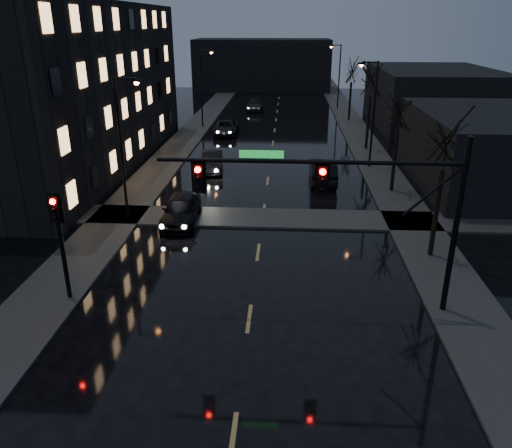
# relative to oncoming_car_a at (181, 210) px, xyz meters

# --- Properties ---
(sidewalk_left) EXTENTS (3.00, 140.00, 0.12)m
(sidewalk_left) POSITION_rel_oncoming_car_a_xyz_m (-3.92, 17.36, -0.74)
(sidewalk_left) COLOR #2D2D2B
(sidewalk_left) RESTS_ON ground
(sidewalk_right) EXTENTS (3.00, 140.00, 0.12)m
(sidewalk_right) POSITION_rel_oncoming_car_a_xyz_m (13.08, 17.36, -0.74)
(sidewalk_right) COLOR #2D2D2B
(sidewalk_right) RESTS_ON ground
(sidewalk_cross) EXTENTS (40.00, 3.00, 0.12)m
(sidewalk_cross) POSITION_rel_oncoming_car_a_xyz_m (4.58, 0.86, -0.74)
(sidewalk_cross) COLOR #2D2D2B
(sidewalk_cross) RESTS_ON ground
(apartment_block) EXTENTS (12.00, 30.00, 12.00)m
(apartment_block) POSITION_rel_oncoming_car_a_xyz_m (-11.92, 12.36, 5.20)
(apartment_block) COLOR black
(apartment_block) RESTS_ON ground
(commercial_right_near) EXTENTS (10.00, 14.00, 5.00)m
(commercial_right_near) POSITION_rel_oncoming_car_a_xyz_m (20.08, 8.36, 1.70)
(commercial_right_near) COLOR black
(commercial_right_near) RESTS_ON ground
(commercial_right_far) EXTENTS (12.00, 18.00, 6.00)m
(commercial_right_far) POSITION_rel_oncoming_car_a_xyz_m (21.58, 30.36, 2.20)
(commercial_right_far) COLOR black
(commercial_right_far) RESTS_ON ground
(far_block) EXTENTS (22.00, 10.00, 8.00)m
(far_block) POSITION_rel_oncoming_car_a_xyz_m (1.58, 60.36, 3.20)
(far_block) COLOR black
(far_block) RESTS_ON ground
(signal_mast) EXTENTS (11.11, 0.41, 7.00)m
(signal_mast) POSITION_rel_oncoming_car_a_xyz_m (8.43, -8.65, 4.07)
(signal_mast) COLOR black
(signal_mast) RESTS_ON ground
(signal_pole_left) EXTENTS (0.35, 0.41, 4.53)m
(signal_pole_left) POSITION_rel_oncoming_car_a_xyz_m (-2.92, -8.65, 2.21)
(signal_pole_left) COLOR black
(signal_pole_left) RESTS_ON ground
(tree_near) EXTENTS (3.52, 3.52, 8.08)m
(tree_near) POSITION_rel_oncoming_car_a_xyz_m (12.98, -3.64, 5.42)
(tree_near) COLOR black
(tree_near) RESTS_ON ground
(tree_mid_a) EXTENTS (3.30, 3.30, 7.58)m
(tree_mid_a) POSITION_rel_oncoming_car_a_xyz_m (12.98, 6.36, 5.03)
(tree_mid_a) COLOR black
(tree_mid_a) RESTS_ON ground
(tree_mid_b) EXTENTS (3.74, 3.74, 8.59)m
(tree_mid_b) POSITION_rel_oncoming_car_a_xyz_m (12.98, 18.36, 5.81)
(tree_mid_b) COLOR black
(tree_mid_b) RESTS_ON ground
(tree_far) EXTENTS (3.43, 3.43, 7.88)m
(tree_far) POSITION_rel_oncoming_car_a_xyz_m (12.98, 32.36, 5.26)
(tree_far) COLOR black
(tree_far) RESTS_ON ground
(streetlight_l_near) EXTENTS (1.53, 0.28, 8.00)m
(streetlight_l_near) POSITION_rel_oncoming_car_a_xyz_m (-3.00, 0.36, 3.97)
(streetlight_l_near) COLOR black
(streetlight_l_near) RESTS_ON ground
(streetlight_l_far) EXTENTS (1.53, 0.28, 8.00)m
(streetlight_l_far) POSITION_rel_oncoming_car_a_xyz_m (-3.00, 27.36, 3.97)
(streetlight_l_far) COLOR black
(streetlight_l_far) RESTS_ON ground
(streetlight_r_mid) EXTENTS (1.53, 0.28, 8.00)m
(streetlight_r_mid) POSITION_rel_oncoming_car_a_xyz_m (12.16, 12.36, 3.97)
(streetlight_r_mid) COLOR black
(streetlight_r_mid) RESTS_ON ground
(streetlight_r_far) EXTENTS (1.53, 0.28, 8.00)m
(streetlight_r_far) POSITION_rel_oncoming_car_a_xyz_m (12.16, 40.36, 3.97)
(streetlight_r_far) COLOR black
(streetlight_r_far) RESTS_ON ground
(oncoming_car_a) EXTENTS (1.99, 4.74, 1.60)m
(oncoming_car_a) POSITION_rel_oncoming_car_a_xyz_m (0.00, 0.00, 0.00)
(oncoming_car_a) COLOR black
(oncoming_car_a) RESTS_ON ground
(oncoming_car_b) EXTENTS (2.06, 4.59, 1.46)m
(oncoming_car_b) POSITION_rel_oncoming_car_a_xyz_m (0.24, 10.72, -0.07)
(oncoming_car_b) COLOR black
(oncoming_car_b) RESTS_ON ground
(oncoming_car_c) EXTENTS (2.32, 4.98, 1.38)m
(oncoming_car_c) POSITION_rel_oncoming_car_a_xyz_m (-0.25, 24.00, -0.11)
(oncoming_car_c) COLOR black
(oncoming_car_c) RESTS_ON ground
(oncoming_car_d) EXTENTS (2.55, 5.44, 1.53)m
(oncoming_car_d) POSITION_rel_oncoming_car_a_xyz_m (1.67, 38.97, -0.03)
(oncoming_car_d) COLOR black
(oncoming_car_d) RESTS_ON ground
(lead_car) EXTENTS (1.81, 5.13, 1.69)m
(lead_car) POSITION_rel_oncoming_car_a_xyz_m (8.49, 8.38, 0.04)
(lead_car) COLOR black
(lead_car) RESTS_ON ground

